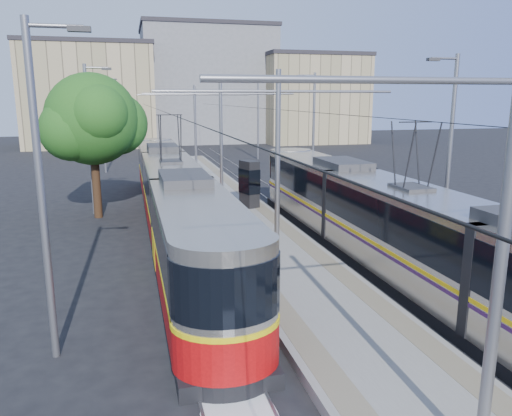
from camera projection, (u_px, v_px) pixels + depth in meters
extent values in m
plane|color=black|center=(369.00, 358.00, 12.30)|extent=(160.00, 160.00, 0.00)
cube|color=gray|center=(232.00, 208.00, 28.35)|extent=(4.00, 50.00, 0.30)
cube|color=gray|center=(206.00, 206.00, 27.97)|extent=(0.70, 50.00, 0.01)
cube|color=gray|center=(256.00, 204.00, 28.67)|extent=(0.70, 50.00, 0.01)
cube|color=gray|center=(154.00, 214.00, 27.34)|extent=(0.07, 70.00, 0.03)
cube|color=gray|center=(181.00, 213.00, 27.69)|extent=(0.07, 70.00, 0.03)
cube|color=gray|center=(280.00, 207.00, 29.08)|extent=(0.07, 70.00, 0.03)
cube|color=gray|center=(303.00, 206.00, 29.42)|extent=(0.07, 70.00, 0.03)
cube|color=black|center=(173.00, 226.00, 24.08)|extent=(2.30, 28.51, 0.40)
cube|color=#A8A39A|center=(172.00, 193.00, 23.73)|extent=(2.40, 26.91, 2.90)
cube|color=black|center=(172.00, 182.00, 23.62)|extent=(2.43, 26.91, 1.30)
cube|color=#D5BF0B|center=(172.00, 201.00, 23.81)|extent=(2.43, 26.91, 0.12)
cube|color=#AD090C|center=(173.00, 211.00, 23.92)|extent=(2.42, 26.91, 1.10)
cube|color=#2D2D30|center=(171.00, 159.00, 23.38)|extent=(1.68, 3.00, 0.30)
cube|color=black|center=(405.00, 276.00, 17.33)|extent=(2.30, 27.51, 0.40)
cube|color=#ACA79E|center=(408.00, 231.00, 16.97)|extent=(2.40, 25.91, 2.90)
cube|color=black|center=(409.00, 216.00, 16.86)|extent=(2.43, 25.91, 1.30)
cube|color=#E4B50C|center=(408.00, 242.00, 17.06)|extent=(2.43, 25.91, 0.12)
cube|color=#371448|center=(407.00, 246.00, 17.09)|extent=(2.43, 25.91, 0.10)
cube|color=#2D2D30|center=(411.00, 184.00, 16.62)|extent=(1.68, 3.00, 0.30)
cylinder|color=slate|center=(501.00, 262.00, 7.69)|extent=(0.20, 0.20, 7.00)
cylinder|color=slate|center=(278.00, 164.00, 19.05)|extent=(0.20, 0.20, 7.00)
cylinder|color=slate|center=(278.00, 91.00, 18.46)|extent=(9.20, 0.10, 0.10)
cylinder|color=slate|center=(221.00, 139.00, 30.40)|extent=(0.20, 0.20, 7.00)
cylinder|color=slate|center=(220.00, 94.00, 29.82)|extent=(9.20, 0.10, 0.10)
cylinder|color=slate|center=(195.00, 128.00, 41.76)|extent=(0.20, 0.20, 7.00)
cylinder|color=slate|center=(194.00, 95.00, 41.17)|extent=(9.20, 0.10, 0.10)
cylinder|color=black|center=(164.00, 112.00, 26.32)|extent=(0.02, 70.00, 0.02)
cylinder|color=black|center=(293.00, 111.00, 28.05)|extent=(0.02, 70.00, 0.02)
cylinder|color=slate|center=(42.00, 198.00, 11.52)|extent=(0.18, 0.18, 8.00)
cube|color=#2D2D30|center=(79.00, 29.00, 10.98)|extent=(0.50, 0.22, 0.12)
cylinder|color=slate|center=(90.00, 141.00, 26.66)|extent=(0.18, 0.18, 8.00)
cube|color=#2D2D30|center=(107.00, 69.00, 26.11)|extent=(0.50, 0.22, 0.12)
cylinder|color=slate|center=(103.00, 125.00, 41.80)|extent=(0.18, 0.18, 8.00)
cube|color=#2D2D30|center=(114.00, 79.00, 41.25)|extent=(0.50, 0.22, 0.12)
cylinder|color=slate|center=(450.00, 153.00, 20.81)|extent=(0.18, 0.18, 8.00)
cube|color=#2D2D30|center=(433.00, 59.00, 19.73)|extent=(0.50, 0.22, 0.12)
cylinder|color=slate|center=(313.00, 130.00, 35.95)|extent=(0.18, 0.18, 8.00)
cube|color=#2D2D30|center=(300.00, 76.00, 34.87)|extent=(0.50, 0.22, 0.12)
cylinder|color=slate|center=(258.00, 120.00, 51.09)|extent=(0.18, 0.18, 8.00)
cube|color=#2D2D30|center=(247.00, 83.00, 50.01)|extent=(0.50, 0.22, 0.12)
cube|color=black|center=(249.00, 184.00, 27.66)|extent=(0.99, 1.28, 2.58)
cube|color=black|center=(249.00, 181.00, 27.63)|extent=(1.05, 1.33, 1.35)
cylinder|color=#382314|center=(97.00, 189.00, 26.38)|extent=(0.43, 0.43, 3.13)
sphere|color=#184513|center=(92.00, 119.00, 25.59)|extent=(4.70, 4.70, 4.70)
sphere|color=#184513|center=(116.00, 124.00, 26.68)|extent=(3.33, 3.33, 3.33)
cube|color=tan|center=(91.00, 97.00, 65.29)|extent=(16.00, 12.00, 12.68)
cube|color=#262328|center=(87.00, 44.00, 63.86)|extent=(16.32, 12.24, 0.50)
cube|color=slate|center=(207.00, 87.00, 72.60)|extent=(18.00, 14.00, 15.68)
cube|color=#262328|center=(206.00, 28.00, 70.85)|extent=(18.36, 14.28, 0.50)
cube|color=tan|center=(311.00, 100.00, 70.72)|extent=(14.00, 10.00, 11.76)
cube|color=#262328|center=(313.00, 55.00, 69.39)|extent=(14.28, 10.20, 0.50)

